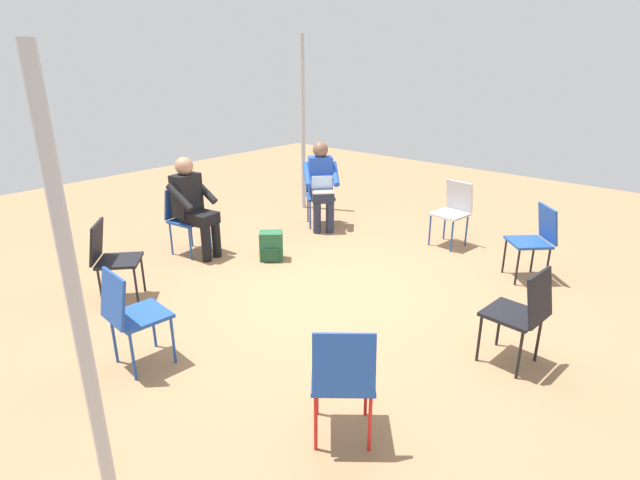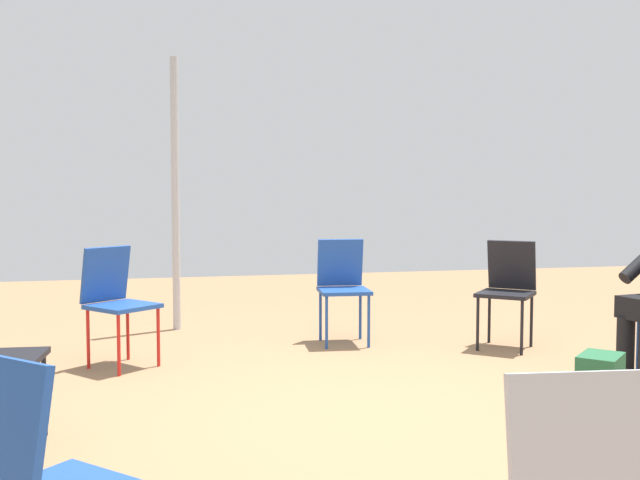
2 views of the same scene
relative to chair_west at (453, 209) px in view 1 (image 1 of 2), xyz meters
name	(u,v)px [view 1 (image 1 of 2)]	position (x,y,z in m)	size (l,w,h in m)	color
ground_plane	(321,293)	(2.26, -0.34, -0.50)	(14.00, 14.00, 0.00)	#99704C
chair_west	(453,209)	(0.00, 0.00, 0.00)	(0.48, 0.44, 0.85)	#B7B7BC
chair_north	(522,311)	(2.21, 1.72, 0.00)	(0.43, 0.47, 0.85)	black
chair_northwest	(535,237)	(0.41, 1.20, 0.00)	(0.58, 0.58, 0.85)	#1E4799
chair_east	(130,312)	(4.25, -0.58, 0.00)	(0.47, 0.43, 0.85)	#1E4799
chair_south	(185,215)	(2.49, -2.42, 0.00)	(0.45, 0.49, 0.85)	#1E4799
chair_southwest	(320,192)	(0.49, -1.91, 0.00)	(0.58, 0.59, 0.85)	#1E4799
chair_northeast	(343,375)	(3.81, 1.19, 0.00)	(0.59, 0.58, 0.85)	#1E4799
chair_southeast	(111,256)	(3.77, -1.82, 0.00)	(0.59, 0.58, 0.85)	black
person_with_laptop	(321,181)	(0.60, -1.78, 0.20)	(0.63, 0.64, 1.24)	#23283D
person_in_black	(193,202)	(2.47, -2.25, 0.20)	(0.54, 0.56, 1.24)	black
backpack_near_laptop_user	(271,247)	(1.96, -1.42, -0.34)	(0.34, 0.34, 0.36)	#235B38
tent_pole_near	(81,332)	(5.13, 0.74, 0.72)	(0.07, 0.07, 2.44)	#B2B2B7
tent_pole_far	(303,125)	(0.01, -2.68, 0.85)	(0.07, 0.07, 2.70)	#B2B2B7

